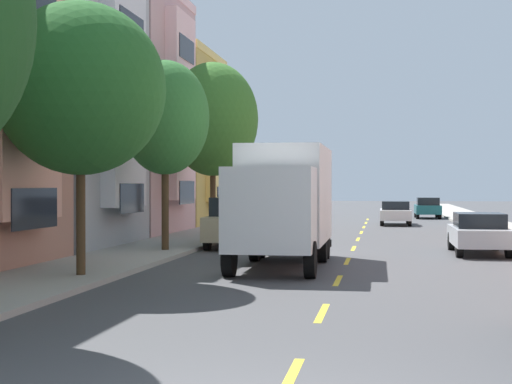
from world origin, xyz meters
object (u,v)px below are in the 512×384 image
(parked_hatchback_teal, at_px, (428,208))
(street_tree_third, at_px, (165,118))
(parked_hatchback_red, at_px, (311,206))
(street_tree_second, at_px, (81,89))
(moving_white_sedan, at_px, (395,212))
(street_tree_farthest, at_px, (213,119))
(delivery_box_truck, at_px, (284,199))
(parked_sedan_silver, at_px, (479,232))
(parked_suv_champagne, at_px, (238,222))

(parked_hatchback_teal, bearing_deg, street_tree_third, -108.99)
(parked_hatchback_red, bearing_deg, street_tree_second, -92.64)
(street_tree_second, relative_size, moving_white_sedan, 1.53)
(parked_hatchback_teal, bearing_deg, street_tree_farthest, -114.57)
(delivery_box_truck, bearing_deg, parked_hatchback_teal, 80.00)
(parked_sedan_silver, xyz_separation_m, parked_hatchback_teal, (-0.17, 29.18, 0.01))
(moving_white_sedan, bearing_deg, delivery_box_truck, -98.39)
(parked_sedan_silver, distance_m, parked_suv_champagne, 8.96)
(delivery_box_truck, height_order, parked_hatchback_red, delivery_box_truck)
(parked_suv_champagne, xyz_separation_m, moving_white_sedan, (6.23, 17.93, -0.24))
(street_tree_second, height_order, parked_hatchback_red, street_tree_second)
(parked_hatchback_teal, height_order, moving_white_sedan, parked_hatchback_teal)
(parked_hatchback_teal, distance_m, parked_hatchback_red, 9.28)
(delivery_box_truck, distance_m, parked_suv_champagne, 7.08)
(moving_white_sedan, bearing_deg, parked_hatchback_teal, 76.02)
(delivery_box_truck, relative_size, moving_white_sedan, 1.65)
(street_tree_second, height_order, parked_hatchback_teal, street_tree_second)
(parked_sedan_silver, bearing_deg, street_tree_farthest, 151.00)
(parked_suv_champagne, bearing_deg, street_tree_second, -100.26)
(delivery_box_truck, height_order, parked_sedan_silver, delivery_box_truck)
(street_tree_third, distance_m, parked_hatchback_red, 34.40)
(parked_suv_champagne, relative_size, moving_white_sedan, 1.08)
(delivery_box_truck, height_order, parked_suv_champagne, delivery_box_truck)
(street_tree_third, bearing_deg, street_tree_second, -90.00)
(street_tree_farthest, bearing_deg, street_tree_second, -90.00)
(parked_sedan_silver, bearing_deg, parked_hatchback_teal, 90.33)
(street_tree_farthest, xyz_separation_m, parked_hatchback_teal, (10.61, 23.20, -4.57))
(delivery_box_truck, distance_m, moving_white_sedan, 24.72)
(delivery_box_truck, bearing_deg, parked_hatchback_red, 94.09)
(street_tree_farthest, distance_m, parked_hatchback_teal, 25.92)
(street_tree_third, height_order, parked_hatchback_teal, street_tree_third)
(street_tree_third, xyz_separation_m, parked_sedan_silver, (10.78, 1.66, -3.99))
(street_tree_second, distance_m, delivery_box_truck, 6.94)
(street_tree_farthest, bearing_deg, parked_hatchback_red, 85.84)
(delivery_box_truck, xyz_separation_m, parked_suv_champagne, (-2.63, 6.50, -1.00))
(delivery_box_truck, xyz_separation_m, parked_hatchback_teal, (6.01, 34.10, -1.23))
(parked_hatchback_red, relative_size, parked_suv_champagne, 0.83)
(parked_sedan_silver, bearing_deg, moving_white_sedan, 97.54)
(street_tree_farthest, height_order, parked_sedan_silver, street_tree_farthest)
(street_tree_third, distance_m, delivery_box_truck, 6.28)
(street_tree_third, distance_m, moving_white_sedan, 23.04)
(street_tree_third, height_order, delivery_box_truck, street_tree_third)
(delivery_box_truck, relative_size, parked_hatchback_teal, 1.85)
(street_tree_farthest, bearing_deg, delivery_box_truck, -67.13)
(street_tree_farthest, relative_size, parked_suv_champagne, 1.59)
(street_tree_third, height_order, parked_hatchback_red, street_tree_third)
(parked_sedan_silver, height_order, parked_suv_champagne, parked_suv_champagne)
(street_tree_third, xyz_separation_m, parked_suv_champagne, (1.97, 3.23, -3.75))
(street_tree_third, xyz_separation_m, moving_white_sedan, (8.20, 21.15, -3.99))
(parked_sedan_silver, bearing_deg, street_tree_second, -139.26)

